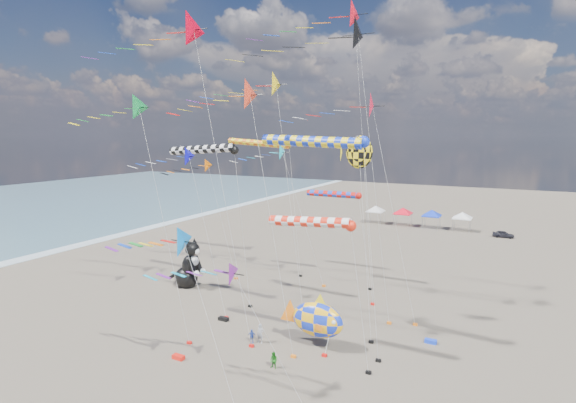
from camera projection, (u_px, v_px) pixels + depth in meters
The scene contains 29 objects.
ground at pixel (187, 401), 27.50m from camera, with size 260.00×260.00×0.00m, color brown.
delta_kite_0 at pixel (373, 108), 37.66m from camera, with size 12.02×2.43×19.89m.
delta_kite_1 at pixel (176, 160), 40.15m from camera, with size 11.10×1.92×15.24m.
delta_kite_2 at pixel (128, 111), 34.82m from camera, with size 11.87×2.14×19.38m.
delta_kite_3 at pixel (350, 38), 37.04m from camera, with size 15.53×3.01×25.82m.
delta_kite_4 at pixel (287, 155), 48.23m from camera, with size 9.88×1.92×15.36m.
delta_kite_5 at pixel (183, 37), 33.69m from camera, with size 15.91×2.78×25.14m.
delta_kite_6 at pixel (266, 87), 40.40m from camera, with size 12.41×2.46×21.99m.
delta_kite_7 at pixel (344, 20), 40.72m from camera, with size 13.16×2.73×28.18m.
delta_kite_8 at pixel (178, 246), 25.10m from camera, with size 9.45×1.98×11.31m.
delta_kite_9 at pixel (208, 168), 50.58m from camera, with size 8.70×1.64×13.71m.
delta_kite_10 at pixel (232, 273), 27.87m from camera, with size 10.34×1.67×8.93m.
delta_kite_11 at pixel (256, 98), 31.51m from camera, with size 9.92×2.45×20.25m.
windsock_0 at pixel (316, 142), 32.28m from camera, with size 9.66×0.84×16.11m.
windsock_1 at pixel (205, 150), 42.60m from camera, with size 9.29×0.83×15.21m.
windsock_2 at pixel (262, 144), 51.77m from camera, with size 9.57×0.74×15.60m.
windsock_3 at pixel (336, 195), 47.65m from camera, with size 7.43×0.70×10.27m.
windsock_4 at pixel (314, 223), 31.06m from camera, with size 7.81×0.77×10.57m.
angelfish_kite at pixel (357, 154), 35.74m from camera, with size 3.74×3.02×16.13m.
cat_inflatable at pixel (188, 263), 47.73m from camera, with size 3.99×1.99×5.38m, color black, non-canonical shape.
fish_inflatable at pixel (317, 320), 34.05m from camera, with size 5.44×1.97×4.38m.
person_adult at pixel (260, 334), 35.10m from camera, with size 0.57×0.37×1.55m, color gray.
child_green at pixel (274, 361), 31.24m from camera, with size 0.59×0.46×1.21m, color #1B741A.
child_blue at pixel (252, 336), 35.14m from camera, with size 0.65×0.27×1.11m, color #2942A1.
kite_bag_0 at pixel (431, 341), 35.14m from camera, with size 0.90×0.44×0.30m, color blue.
kite_bag_1 at pixel (178, 357), 32.65m from camera, with size 0.90×0.44×0.30m, color red.
kite_bag_3 at pixel (223, 319), 39.43m from camera, with size 0.90×0.44×0.30m, color black.
tent_row at pixel (417, 210), 79.02m from camera, with size 19.20×4.20×3.80m.
parked_car at pixel (503, 234), 71.29m from camera, with size 1.28×3.17×1.08m, color #26262D.
Camera 1 is at (17.18, -19.70, 16.16)m, focal length 28.00 mm.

